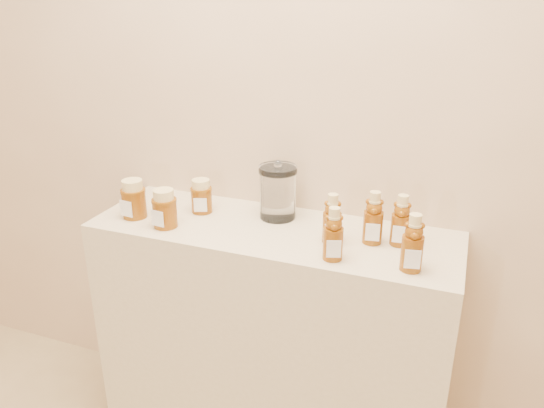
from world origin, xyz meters
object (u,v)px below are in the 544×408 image
at_px(display_table, 272,343).
at_px(bear_bottle_front_left, 334,230).
at_px(bear_bottle_back_left, 332,215).
at_px(glass_canister, 278,190).
at_px(honey_jar_left, 134,199).

relative_size(display_table, bear_bottle_front_left, 6.66).
relative_size(display_table, bear_bottle_back_left, 6.76).
bearing_deg(bear_bottle_front_left, glass_canister, 119.37).
relative_size(bear_bottle_back_left, glass_canister, 0.90).
xyz_separation_m(display_table, bear_bottle_front_left, (0.24, -0.13, 0.54)).
height_order(display_table, bear_bottle_back_left, bear_bottle_back_left).
xyz_separation_m(bear_bottle_back_left, glass_canister, (-0.22, 0.12, 0.01)).
distance_m(bear_bottle_back_left, glass_canister, 0.25).
height_order(display_table, honey_jar_left, honey_jar_left).
bearing_deg(bear_bottle_back_left, display_table, 161.14).
bearing_deg(glass_canister, bear_bottle_front_left, -41.84).
relative_size(display_table, honey_jar_left, 9.04).
height_order(display_table, bear_bottle_front_left, bear_bottle_front_left).
bearing_deg(glass_canister, display_table, -80.84).
xyz_separation_m(bear_bottle_front_left, glass_canister, (-0.25, 0.22, 0.01)).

